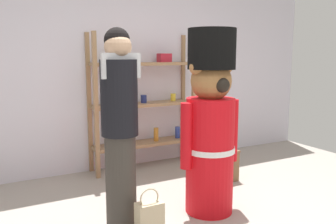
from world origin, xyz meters
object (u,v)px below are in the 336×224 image
Objects in this scene: display_crate at (220,164)px; shopping_bag at (150,220)px; merchandise_shelf at (143,102)px; teddy_bear_guard at (210,124)px; person_shopper at (120,126)px.

shopping_bag is at bearing -146.87° from display_crate.
merchandise_shelf is at bearing 123.77° from display_crate.
person_shopper is at bearing 178.87° from teddy_bear_guard.
shopping_bag is (-0.76, -1.79, -0.72)m from merchandise_shelf.
person_shopper is (-0.91, -1.55, 0.03)m from merchandise_shelf.
person_shopper is 4.58× the size of display_crate.
teddy_bear_guard is 4.63× the size of display_crate.
teddy_bear_guard is 0.89m from person_shopper.
merchandise_shelf is at bearing 89.32° from teddy_bear_guard.
display_crate is (1.36, 0.89, 0.02)m from shopping_bag.
person_shopper is at bearing -156.73° from display_crate.
teddy_bear_guard is (-0.02, -1.57, -0.03)m from merchandise_shelf.
display_crate is (0.60, -0.90, -0.69)m from merchandise_shelf.
shopping_bag is at bearing -57.47° from person_shopper.
merchandise_shelf is 4.75× the size of display_crate.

